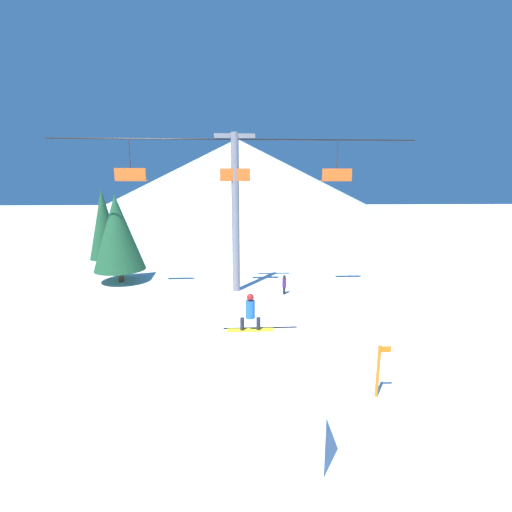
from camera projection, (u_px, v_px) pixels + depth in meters
ground_plane at (225, 441)px, 9.05m from camera, size 220.00×220.00×0.00m
mountain_ridge at (238, 174)px, 95.78m from camera, size 76.71×76.71×19.06m
snow_ramp at (265, 390)px, 9.61m from camera, size 2.44×4.06×2.00m
snowboarder at (250, 313)px, 11.00m from camera, size 1.50×0.30×1.25m
chairlift at (235, 201)px, 20.80m from camera, size 21.70×0.48×9.67m
pine_tree_near at (117, 233)px, 23.25m from camera, size 3.43×3.43×6.02m
pine_tree_far at (104, 225)px, 25.51m from camera, size 2.36×2.36×6.36m
trail_marker at (379, 370)px, 10.77m from camera, size 0.41×0.10×1.75m
distant_skier at (284, 284)px, 21.09m from camera, size 0.24×0.24×1.23m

